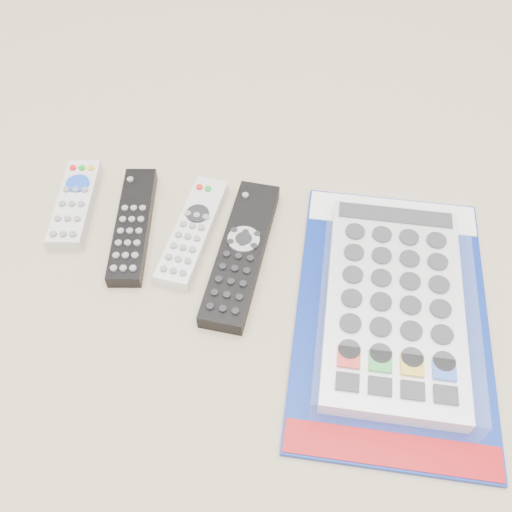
% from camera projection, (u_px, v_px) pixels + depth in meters
% --- Properties ---
extents(remote_small_grey, '(0.07, 0.16, 0.02)m').
position_uv_depth(remote_small_grey, '(75.00, 203.00, 0.78)').
color(remote_small_grey, silver).
rests_on(remote_small_grey, ground).
extents(remote_slim_black, '(0.08, 0.20, 0.02)m').
position_uv_depth(remote_slim_black, '(133.00, 225.00, 0.76)').
color(remote_slim_black, black).
rests_on(remote_slim_black, ground).
extents(remote_silver_dvd, '(0.06, 0.18, 0.02)m').
position_uv_depth(remote_silver_dvd, '(193.00, 231.00, 0.75)').
color(remote_silver_dvd, silver).
rests_on(remote_silver_dvd, ground).
extents(remote_large_black, '(0.06, 0.23, 0.03)m').
position_uv_depth(remote_large_black, '(241.00, 252.00, 0.73)').
color(remote_large_black, black).
rests_on(remote_large_black, ground).
extents(jumbo_remote_packaged, '(0.25, 0.39, 0.05)m').
position_uv_depth(jumbo_remote_packaged, '(394.00, 301.00, 0.67)').
color(jumbo_remote_packaged, navy).
rests_on(jumbo_remote_packaged, ground).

